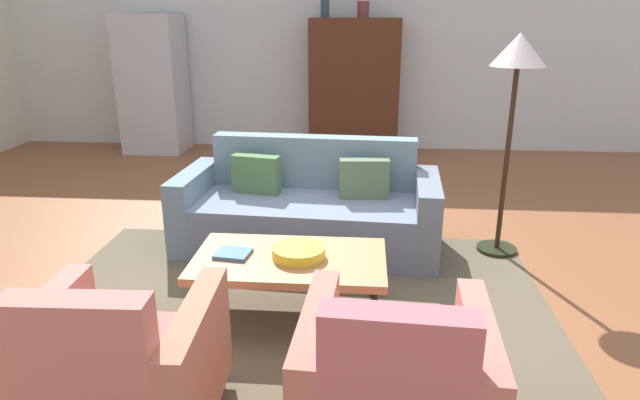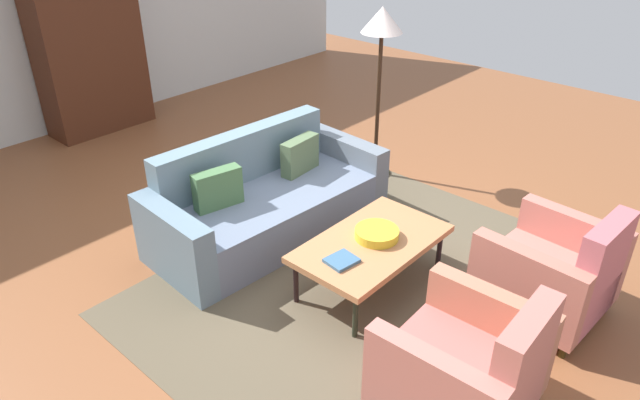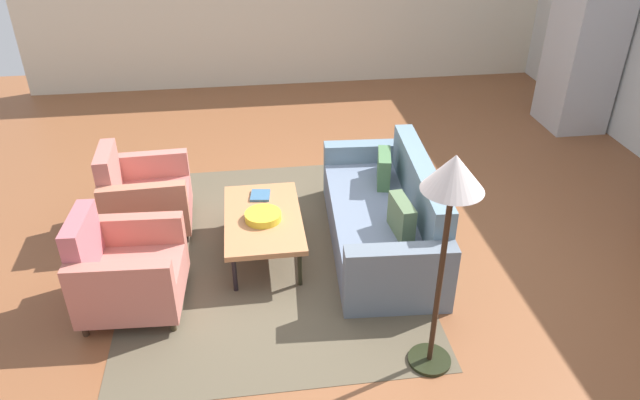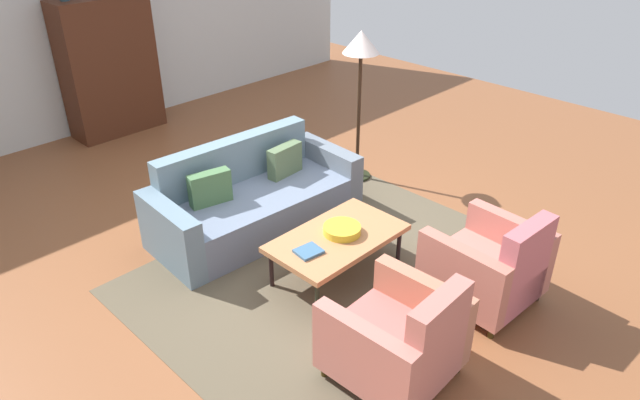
% 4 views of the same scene
% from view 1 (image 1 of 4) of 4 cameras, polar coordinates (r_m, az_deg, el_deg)
% --- Properties ---
extents(ground_plane, '(11.48, 11.48, 0.00)m').
position_cam_1_polar(ground_plane, '(4.23, -0.89, -7.01)').
color(ground_plane, brown).
extents(wall_back, '(9.56, 0.12, 2.80)m').
position_cam_1_polar(wall_back, '(7.91, 2.01, 15.59)').
color(wall_back, silver).
rests_on(wall_back, ground).
extents(area_rug, '(3.40, 2.60, 0.01)m').
position_cam_1_polar(area_rug, '(3.67, -2.98, -11.34)').
color(area_rug, brown).
rests_on(area_rug, ground).
extents(couch, '(2.15, 1.03, 0.86)m').
position_cam_1_polar(couch, '(4.57, -1.12, -1.09)').
color(couch, slate).
rests_on(couch, ground).
extents(coffee_table, '(1.20, 0.70, 0.41)m').
position_cam_1_polar(coffee_table, '(3.45, -3.19, -6.49)').
color(coffee_table, black).
rests_on(coffee_table, ground).
extents(armchair_left, '(0.83, 0.83, 0.88)m').
position_cam_1_polar(armchair_left, '(2.65, -20.33, -16.99)').
color(armchair_left, '#372B10').
rests_on(armchair_left, ground).
extents(armchair_right, '(0.84, 0.84, 0.88)m').
position_cam_1_polar(armchair_right, '(2.44, 7.69, -19.26)').
color(armchair_right, '#341F21').
rests_on(armchair_right, ground).
extents(fruit_bowl, '(0.33, 0.33, 0.07)m').
position_cam_1_polar(fruit_bowl, '(3.41, -2.23, -5.46)').
color(fruit_bowl, gold).
rests_on(fruit_bowl, coffee_table).
extents(book_stack, '(0.23, 0.21, 0.02)m').
position_cam_1_polar(book_stack, '(3.49, -9.06, -5.55)').
color(book_stack, '#3A6387').
rests_on(book_stack, coffee_table).
extents(cabinet, '(1.20, 0.51, 1.80)m').
position_cam_1_polar(cabinet, '(7.60, 3.57, 11.65)').
color(cabinet, '#4A2414').
rests_on(cabinet, ground).
extents(vase_tall, '(0.11, 0.11, 0.25)m').
position_cam_1_polar(vase_tall, '(7.56, 0.52, 19.43)').
color(vase_tall, '#26404C').
rests_on(vase_tall, cabinet).
extents(vase_round, '(0.16, 0.16, 0.20)m').
position_cam_1_polar(vase_round, '(7.54, 4.53, 19.20)').
color(vase_round, brown).
rests_on(vase_round, cabinet).
extents(refrigerator, '(0.80, 0.73, 1.85)m').
position_cam_1_polar(refrigerator, '(8.04, -16.97, 11.46)').
color(refrigerator, '#B7BABF').
rests_on(refrigerator, ground).
extents(floor_lamp, '(0.40, 0.40, 1.72)m').
position_cam_1_polar(floor_lamp, '(4.39, 19.82, 12.51)').
color(floor_lamp, black).
rests_on(floor_lamp, ground).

